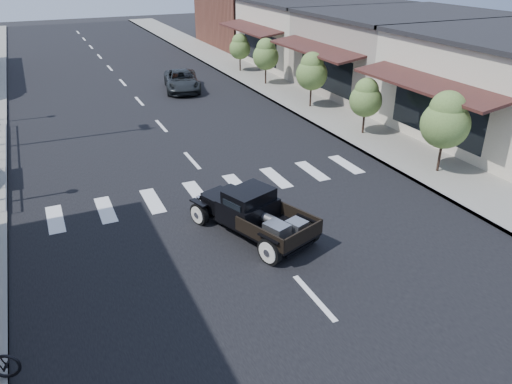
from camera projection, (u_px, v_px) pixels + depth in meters
name	position (u px, v px, depth m)	size (l,w,h in m)	color
ground	(264.00, 241.00, 14.98)	(120.00, 120.00, 0.00)	black
road	(147.00, 110.00, 27.28)	(14.00, 80.00, 0.02)	black
road_markings	(172.00, 139.00, 23.19)	(12.00, 60.00, 0.06)	silver
sidewalk_right	(285.00, 93.00, 30.41)	(3.00, 80.00, 0.15)	gray
storefront_mid	(397.00, 54.00, 30.23)	(10.00, 9.00, 4.50)	#A99C8D
storefront_far	(320.00, 34.00, 37.62)	(10.00, 9.00, 4.50)	beige
far_building_right	(269.00, 4.00, 45.46)	(11.00, 10.00, 7.00)	brown
small_tree_a	(443.00, 134.00, 18.77)	(1.82, 1.82, 3.03)	#516F32
small_tree_b	(365.00, 107.00, 22.95)	(1.49, 1.49, 2.49)	#516F32
small_tree_c	(311.00, 81.00, 26.93)	(1.69, 1.69, 2.82)	#516F32
small_tree_d	(266.00, 62.00, 31.67)	(1.64, 1.64, 2.74)	#516F32
small_tree_e	(240.00, 53.00, 35.23)	(1.48, 1.48, 2.47)	#516F32
hotrod_pickup	(253.00, 213.00, 15.05)	(1.99, 4.27, 1.48)	black
second_car	(182.00, 81.00, 30.95)	(2.02, 4.37, 1.22)	black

